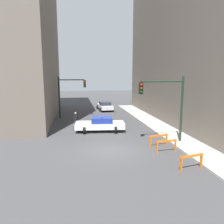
{
  "coord_description": "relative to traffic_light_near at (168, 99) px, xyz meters",
  "views": [
    {
      "loc": [
        -2.44,
        -15.02,
        5.44
      ],
      "look_at": [
        1.09,
        5.76,
        1.82
      ],
      "focal_mm": 35.0,
      "sensor_mm": 36.0,
      "label": 1
    }
  ],
  "objects": [
    {
      "name": "ground_plane",
      "position": [
        -4.73,
        -0.94,
        -3.53
      ],
      "size": [
        120.0,
        120.0,
        0.0
      ],
      "primitive_type": "plane",
      "color": "#424244"
    },
    {
      "name": "sidewalk_right",
      "position": [
        1.47,
        -0.94,
        -3.47
      ],
      "size": [
        2.4,
        44.0,
        0.12
      ],
      "color": "#B2ADA3",
      "rests_on": "ground_plane"
    },
    {
      "name": "building_right",
      "position": [
        8.67,
        7.06,
        5.83
      ],
      "size": [
        12.0,
        28.0,
        18.72
      ],
      "color": "#6B6056",
      "rests_on": "ground_plane"
    },
    {
      "name": "traffic_light_near",
      "position": [
        0.0,
        0.0,
        0.0
      ],
      "size": [
        3.64,
        0.35,
        5.2
      ],
      "color": "black",
      "rests_on": "sidewalk_right"
    },
    {
      "name": "traffic_light_far",
      "position": [
        -8.03,
        11.89,
        -0.13
      ],
      "size": [
        3.44,
        0.35,
        5.2
      ],
      "color": "black",
      "rests_on": "ground_plane"
    },
    {
      "name": "police_car",
      "position": [
        -4.82,
        4.54,
        -2.81
      ],
      "size": [
        4.86,
        2.66,
        1.52
      ],
      "rotation": [
        0.0,
        0.0,
        1.47
      ],
      "color": "white",
      "rests_on": "ground_plane"
    },
    {
      "name": "parked_car_near",
      "position": [
        -2.66,
        17.02,
        -2.86
      ],
      "size": [
        2.46,
        4.41,
        1.31
      ],
      "rotation": [
        0.0,
        0.0,
        0.07
      ],
      "color": "silver",
      "rests_on": "ground_plane"
    },
    {
      "name": "pedestrian_crossing",
      "position": [
        -7.17,
        6.27,
        -2.67
      ],
      "size": [
        0.42,
        0.42,
        1.66
      ],
      "rotation": [
        0.0,
        0.0,
        0.2
      ],
      "color": "#474C66",
      "rests_on": "ground_plane"
    },
    {
      "name": "barrier_front",
      "position": [
        -0.65,
        -4.98,
        -2.91
      ],
      "size": [
        1.58,
        0.44,
        0.9
      ],
      "rotation": [
        0.0,
        0.0,
        0.19
      ],
      "color": "orange",
      "rests_on": "ground_plane"
    },
    {
      "name": "barrier_mid",
      "position": [
        -0.9,
        -2.05,
        -2.91
      ],
      "size": [
        1.6,
        0.31,
        0.9
      ],
      "rotation": [
        0.0,
        0.0,
        0.1
      ],
      "color": "orange",
      "rests_on": "ground_plane"
    },
    {
      "name": "barrier_back",
      "position": [
        -0.92,
        -0.65,
        -2.91
      ],
      "size": [
        1.58,
        0.45,
        0.9
      ],
      "rotation": [
        0.0,
        0.0,
        0.2
      ],
      "color": "orange",
      "rests_on": "ground_plane"
    }
  ]
}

